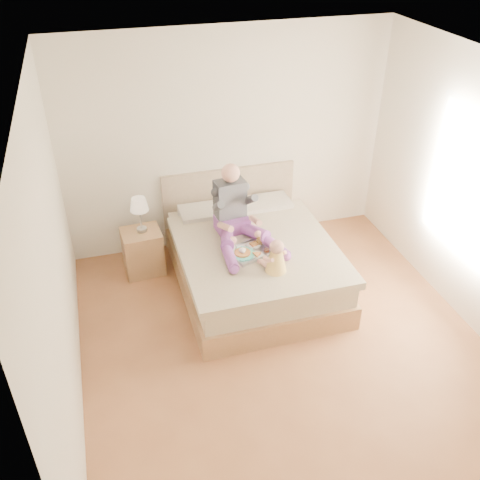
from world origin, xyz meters
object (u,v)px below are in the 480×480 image
object	(u,v)px
adult	(236,216)
nightstand	(143,251)
tray	(249,250)
bed	(252,258)
baby	(276,258)

from	to	relation	value
adult	nightstand	bearing A→B (deg)	149.01
adult	tray	bearing A→B (deg)	-90.62
nightstand	adult	world-z (taller)	adult
bed	nightstand	bearing A→B (deg)	155.11
tray	baby	xyz separation A→B (m)	(0.16, -0.38, 0.12)
nightstand	adult	size ratio (longest dim) A/B	0.53
nightstand	baby	xyz separation A→B (m)	(1.23, -1.22, 0.48)
bed	adult	xyz separation A→B (m)	(-0.16, 0.09, 0.54)
bed	baby	world-z (taller)	bed
baby	tray	bearing A→B (deg)	84.61
bed	nightstand	xyz separation A→B (m)	(-1.19, 0.55, -0.04)
bed	adult	bearing A→B (deg)	151.24
tray	bed	bearing A→B (deg)	46.40
bed	adult	size ratio (longest dim) A/B	2.09
adult	baby	bearing A→B (deg)	-81.58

